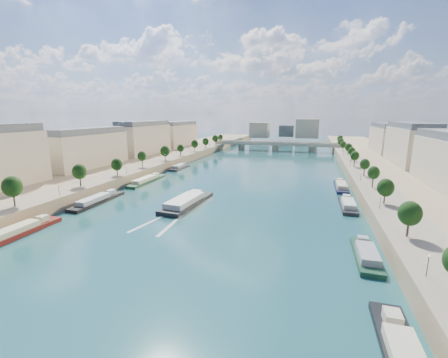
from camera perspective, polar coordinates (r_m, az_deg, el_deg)
The scene contains 17 objects.
ground at distance 157.87m, azimuth 4.44°, elevation 0.16°, with size 700.00×700.00×0.00m, color #0B2F33.
quay_left at distance 185.82m, azimuth -17.83°, elevation 2.23°, with size 44.00×520.00×5.00m, color #9E8460.
quay_right at distance 159.26m, azimuth 30.68°, elevation -0.53°, with size 44.00×520.00×5.00m, color #9E8460.
pave_left at distance 177.45m, azimuth -13.86°, elevation 2.85°, with size 14.00×520.00×0.10m, color gray.
pave_right at distance 155.67m, azimuth 25.45°, elevation 0.71°, with size 14.00×520.00×0.10m, color gray.
trees_left at distance 177.39m, azimuth -13.07°, elevation 4.66°, with size 4.80×268.80×8.26m.
trees_right at distance 164.26m, azimuth 24.42°, elevation 3.28°, with size 4.80×268.80×8.26m.
lamps_left at distance 166.26m, azimuth -14.29°, elevation 3.16°, with size 0.36×200.36×4.28m.
lamps_right at distance 159.42m, azimuth 23.68°, elevation 2.12°, with size 0.36×200.36×4.28m.
buildings_left at distance 201.25m, azimuth -19.26°, elevation 6.88°, with size 16.00×226.00×23.20m.
buildings_right at distance 172.29m, azimuth 34.45°, elevation 4.60°, with size 16.00×226.00×23.20m.
skyline at distance 372.10m, azimuth 12.16°, elevation 9.22°, with size 79.00×42.00×22.00m.
bridge at distance 278.40m, azimuth 9.85°, elevation 6.37°, with size 112.00×12.00×8.15m.
tour_barge at distance 112.14m, azimuth -7.09°, elevation -4.38°, with size 10.54×30.03×4.00m.
wake at distance 98.33m, azimuth -10.93°, elevation -7.63°, with size 10.75×26.03×0.04m.
moored_barges_left at distance 126.36m, azimuth -22.08°, elevation -3.44°, with size 5.00×155.51×3.60m.
moored_barges_right at distance 97.15m, azimuth 23.76°, elevation -8.23°, with size 5.00×126.86×3.60m.
Camera 1 is at (31.82, -51.01, 33.26)m, focal length 24.00 mm.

